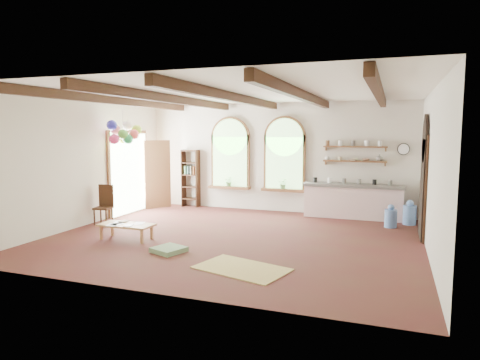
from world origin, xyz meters
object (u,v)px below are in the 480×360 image
at_px(side_chair, 104,213).
at_px(balloon_cluster, 123,133).
at_px(coffee_table, 126,226).
at_px(kitchen_counter, 353,201).

xyz_separation_m(side_chair, balloon_cluster, (0.25, 0.58, 2.04)).
distance_m(coffee_table, balloon_cluster, 2.94).
relative_size(coffee_table, side_chair, 1.20).
height_order(kitchen_counter, coffee_table, kitchen_counter).
bearing_deg(coffee_table, side_chair, 142.02).
height_order(kitchen_counter, balloon_cluster, balloon_cluster).
relative_size(kitchen_counter, coffee_table, 2.22).
xyz_separation_m(coffee_table, balloon_cluster, (-1.24, 1.74, 2.02)).
height_order(kitchen_counter, side_chair, side_chair).
bearing_deg(kitchen_counter, balloon_cluster, -157.24).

